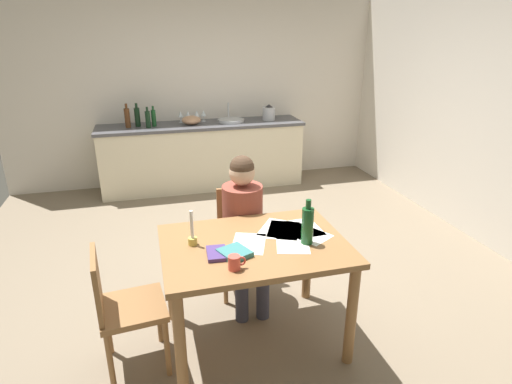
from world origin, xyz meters
The scene contains 30 objects.
ground_plane centered at (0.00, 0.00, -0.02)m, with size 5.20×5.20×0.04m, color #7A6B56.
wall_back centered at (0.00, 2.60, 1.30)m, with size 5.20×0.12×2.60m, color silver.
wall_right centered at (2.60, 0.00, 1.30)m, with size 0.12×5.20×2.60m, color silver.
kitchen_counter centered at (0.00, 2.24, 0.45)m, with size 2.77×0.64×0.90m.
dining_table centered at (-0.12, -1.04, 0.65)m, with size 1.21×0.88×0.77m.
chair_at_table centered at (-0.06, -0.36, 0.48)m, with size 0.42×0.42×0.86m.
person_seated centered at (-0.07, -0.50, 0.68)m, with size 0.34×0.60×1.19m.
chair_side_empty centered at (-0.99, -1.09, 0.47)m, with size 0.44×0.44×0.85m.
coffee_mug centered at (-0.32, -1.32, 0.81)m, with size 0.11×0.07×0.09m.
candlestick centered at (-0.52, -0.96, 0.84)m, with size 0.06×0.06×0.24m.
book_magazine centered at (-0.28, -1.17, 0.79)m, with size 0.17×0.18×0.03m, color #357677.
book_cookery centered at (-0.39, -1.14, 0.78)m, with size 0.12×0.18×0.02m, color #47316E.
paper_letter centered at (0.09, -0.87, 0.77)m, with size 0.21×0.30×0.00m, color white.
paper_bill centered at (0.27, -0.92, 0.77)m, with size 0.21×0.30×0.00m, color white.
paper_envelope centered at (-0.16, -1.04, 0.77)m, with size 0.21×0.30×0.00m, color white.
paper_receipt centered at (0.12, -1.11, 0.77)m, with size 0.21×0.30×0.00m, color white.
paper_notice centered at (0.26, -1.01, 0.77)m, with size 0.21×0.30×0.00m, color white.
paper_flyer centered at (0.12, -0.91, 0.77)m, with size 0.21×0.30×0.00m, color white.
wine_bottle_on_table centered at (0.21, -1.13, 0.90)m, with size 0.08×0.08×0.31m.
sink_unit centered at (0.41, 2.24, 0.92)m, with size 0.36×0.36×0.24m.
bottle_oil centered at (-0.96, 2.24, 1.03)m, with size 0.07×0.07×0.31m.
bottle_vinegar centered at (-0.83, 2.27, 1.03)m, with size 0.07×0.07×0.30m.
bottle_wine_red centered at (-0.70, 2.15, 1.01)m, with size 0.06×0.06×0.27m.
bottle_sauce centered at (-0.63, 2.23, 1.01)m, with size 0.06×0.06×0.27m.
mixing_bowl centered at (-0.14, 2.22, 0.96)m, with size 0.25×0.25×0.11m, color tan.
stovetop_kettle centered at (0.96, 2.24, 1.00)m, with size 0.18×0.18×0.22m.
wine_glass_near_sink centered at (0.05, 2.39, 1.01)m, with size 0.07×0.07×0.15m.
wine_glass_by_kettle centered at (-0.04, 2.39, 1.01)m, with size 0.07×0.07×0.15m.
wine_glass_back_left centered at (-0.16, 2.39, 1.01)m, with size 0.07×0.07×0.15m.
wine_glass_back_right centered at (-0.26, 2.39, 1.01)m, with size 0.07×0.07×0.15m.
Camera 1 is at (-0.75, -3.41, 2.07)m, focal length 29.45 mm.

